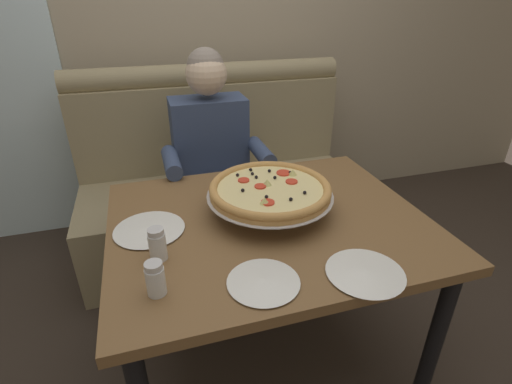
{
  "coord_description": "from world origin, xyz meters",
  "views": [
    {
      "loc": [
        -0.41,
        -1.19,
        1.51
      ],
      "look_at": [
        -0.03,
        0.09,
        0.81
      ],
      "focal_mm": 26.7,
      "sensor_mm": 36.0,
      "label": 1
    }
  ],
  "objects_px": {
    "dining_table": "(269,237)",
    "shaker_parmesan": "(156,281)",
    "plate_near_right": "(263,280)",
    "shaker_oregano": "(158,246)",
    "diner_main": "(214,160)",
    "plate_far_side": "(149,228)",
    "plate_near_left": "(365,271)",
    "pizza": "(270,190)",
    "booth_bench": "(221,188)"
  },
  "relations": [
    {
      "from": "diner_main",
      "to": "plate_far_side",
      "type": "xyz_separation_m",
      "value": [
        -0.37,
        -0.64,
        0.03
      ]
    },
    {
      "from": "diner_main",
      "to": "shaker_parmesan",
      "type": "bearing_deg",
      "value": -110.19
    },
    {
      "from": "pizza",
      "to": "shaker_parmesan",
      "type": "relative_size",
      "value": 4.57
    },
    {
      "from": "shaker_oregano",
      "to": "plate_near_left",
      "type": "xyz_separation_m",
      "value": [
        0.61,
        -0.27,
        -0.04
      ]
    },
    {
      "from": "diner_main",
      "to": "plate_near_left",
      "type": "xyz_separation_m",
      "value": [
        0.26,
        -1.08,
        0.03
      ]
    },
    {
      "from": "dining_table",
      "to": "plate_near_left",
      "type": "relative_size",
      "value": 4.9
    },
    {
      "from": "dining_table",
      "to": "plate_far_side",
      "type": "relative_size",
      "value": 4.65
    },
    {
      "from": "shaker_oregano",
      "to": "shaker_parmesan",
      "type": "height_order",
      "value": "shaker_oregano"
    },
    {
      "from": "shaker_oregano",
      "to": "plate_near_left",
      "type": "distance_m",
      "value": 0.66
    },
    {
      "from": "shaker_parmesan",
      "to": "plate_far_side",
      "type": "xyz_separation_m",
      "value": [
        -0.01,
        0.35,
        -0.04
      ]
    },
    {
      "from": "plate_near_left",
      "to": "plate_far_side",
      "type": "distance_m",
      "value": 0.77
    },
    {
      "from": "diner_main",
      "to": "plate_near_right",
      "type": "bearing_deg",
      "value": -92.93
    },
    {
      "from": "booth_bench",
      "to": "diner_main",
      "type": "height_order",
      "value": "diner_main"
    },
    {
      "from": "booth_bench",
      "to": "pizza",
      "type": "xyz_separation_m",
      "value": [
        0.02,
        -0.9,
        0.43
      ]
    },
    {
      "from": "pizza",
      "to": "plate_near_left",
      "type": "distance_m",
      "value": 0.48
    },
    {
      "from": "plate_near_left",
      "to": "booth_bench",
      "type": "bearing_deg",
      "value": 97.69
    },
    {
      "from": "dining_table",
      "to": "plate_near_right",
      "type": "bearing_deg",
      "value": -111.2
    },
    {
      "from": "diner_main",
      "to": "plate_far_side",
      "type": "distance_m",
      "value": 0.74
    },
    {
      "from": "dining_table",
      "to": "shaker_oregano",
      "type": "height_order",
      "value": "shaker_oregano"
    },
    {
      "from": "plate_far_side",
      "to": "plate_near_left",
      "type": "bearing_deg",
      "value": -35.29
    },
    {
      "from": "diner_main",
      "to": "shaker_parmesan",
      "type": "xyz_separation_m",
      "value": [
        -0.36,
        -0.98,
        0.07
      ]
    },
    {
      "from": "dining_table",
      "to": "shaker_parmesan",
      "type": "relative_size",
      "value": 11.1
    },
    {
      "from": "pizza",
      "to": "shaker_oregano",
      "type": "relative_size",
      "value": 4.32
    },
    {
      "from": "plate_near_left",
      "to": "plate_near_right",
      "type": "relative_size",
      "value": 1.1
    },
    {
      "from": "diner_main",
      "to": "plate_near_left",
      "type": "height_order",
      "value": "diner_main"
    },
    {
      "from": "plate_near_right",
      "to": "shaker_oregano",
      "type": "bearing_deg",
      "value": 143.66
    },
    {
      "from": "shaker_parmesan",
      "to": "booth_bench",
      "type": "bearing_deg",
      "value": 70.51
    },
    {
      "from": "dining_table",
      "to": "plate_near_left",
      "type": "height_order",
      "value": "plate_near_left"
    },
    {
      "from": "shaker_oregano",
      "to": "plate_far_side",
      "type": "bearing_deg",
      "value": 97.2
    },
    {
      "from": "diner_main",
      "to": "plate_near_left",
      "type": "bearing_deg",
      "value": -76.34
    },
    {
      "from": "shaker_parmesan",
      "to": "plate_near_right",
      "type": "bearing_deg",
      "value": -9.06
    },
    {
      "from": "plate_near_left",
      "to": "plate_near_right",
      "type": "height_order",
      "value": "same"
    },
    {
      "from": "shaker_parmesan",
      "to": "shaker_oregano",
      "type": "bearing_deg",
      "value": 84.05
    },
    {
      "from": "plate_near_left",
      "to": "plate_far_side",
      "type": "height_order",
      "value": "same"
    },
    {
      "from": "shaker_oregano",
      "to": "shaker_parmesan",
      "type": "relative_size",
      "value": 1.06
    },
    {
      "from": "diner_main",
      "to": "dining_table",
      "type": "bearing_deg",
      "value": -83.28
    },
    {
      "from": "booth_bench",
      "to": "plate_near_left",
      "type": "height_order",
      "value": "booth_bench"
    },
    {
      "from": "pizza",
      "to": "shaker_oregano",
      "type": "xyz_separation_m",
      "value": [
        -0.45,
        -0.18,
        -0.05
      ]
    },
    {
      "from": "shaker_parmesan",
      "to": "diner_main",
      "type": "bearing_deg",
      "value": 69.81
    },
    {
      "from": "diner_main",
      "to": "pizza",
      "type": "bearing_deg",
      "value": -80.87
    },
    {
      "from": "shaker_oregano",
      "to": "dining_table",
      "type": "bearing_deg",
      "value": 17.06
    },
    {
      "from": "shaker_parmesan",
      "to": "plate_near_left",
      "type": "relative_size",
      "value": 0.44
    },
    {
      "from": "shaker_parmesan",
      "to": "plate_far_side",
      "type": "relative_size",
      "value": 0.42
    },
    {
      "from": "shaker_parmesan",
      "to": "plate_far_side",
      "type": "bearing_deg",
      "value": 90.93
    },
    {
      "from": "diner_main",
      "to": "plate_near_left",
      "type": "relative_size",
      "value": 5.2
    },
    {
      "from": "dining_table",
      "to": "shaker_oregano",
      "type": "relative_size",
      "value": 10.51
    },
    {
      "from": "dining_table",
      "to": "plate_near_right",
      "type": "height_order",
      "value": "plate_near_right"
    },
    {
      "from": "booth_bench",
      "to": "shaker_parmesan",
      "type": "xyz_separation_m",
      "value": [
        -0.44,
        -1.25,
        0.38
      ]
    },
    {
      "from": "diner_main",
      "to": "plate_near_right",
      "type": "xyz_separation_m",
      "value": [
        -0.05,
        -1.03,
        0.03
      ]
    },
    {
      "from": "plate_near_right",
      "to": "shaker_parmesan",
      "type": "bearing_deg",
      "value": 170.94
    }
  ]
}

